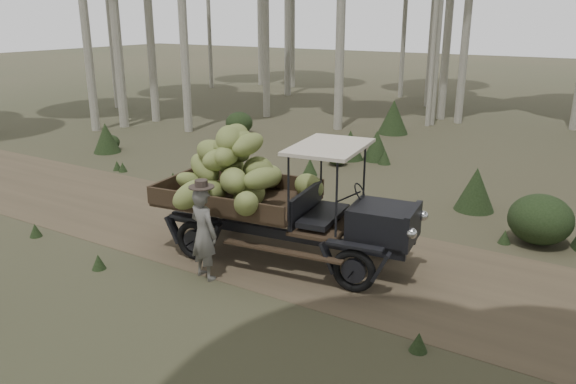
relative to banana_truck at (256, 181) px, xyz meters
The scene contains 5 objects.
ground 2.34m from the banana_truck, 162.00° to the left, with size 120.00×120.00×0.00m, color #473D2B.
dirt_track 2.33m from the banana_truck, 162.00° to the left, with size 70.00×4.00×0.01m, color brown.
banana_truck is the anchor object (origin of this frame).
farmer 1.59m from the banana_truck, 96.04° to the right, with size 0.70×0.55×1.87m.
undergrowth 1.13m from the banana_truck, ahead, with size 22.84×24.16×1.39m.
Camera 1 is at (7.79, -9.18, 4.65)m, focal length 35.00 mm.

